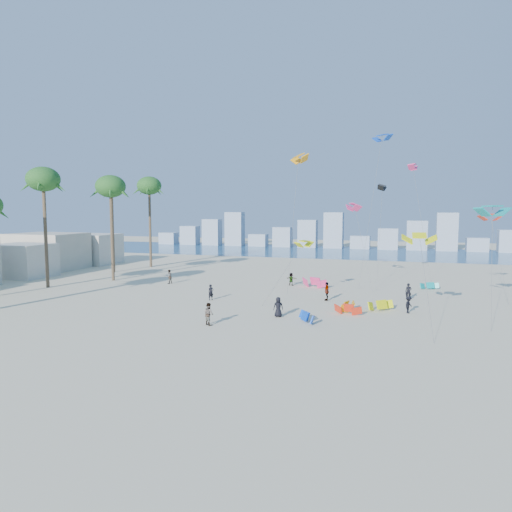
% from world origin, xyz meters
% --- Properties ---
extents(ground, '(220.00, 220.00, 0.00)m').
position_xyz_m(ground, '(0.00, 0.00, 0.00)').
color(ground, beige).
rests_on(ground, ground).
extents(ocean, '(220.00, 220.00, 0.00)m').
position_xyz_m(ocean, '(0.00, 72.00, 0.01)').
color(ocean, navy).
rests_on(ocean, ground).
extents(kitesurfer_near, '(0.67, 0.69, 1.60)m').
position_xyz_m(kitesurfer_near, '(-1.38, 14.68, 0.80)').
color(kitesurfer_near, black).
rests_on(kitesurfer_near, ground).
extents(kitesurfer_mid, '(1.09, 1.04, 1.78)m').
position_xyz_m(kitesurfer_mid, '(2.45, 5.19, 0.89)').
color(kitesurfer_mid, gray).
rests_on(kitesurfer_mid, ground).
extents(kitesurfers_far, '(29.07, 17.34, 1.87)m').
position_xyz_m(kitesurfers_far, '(6.38, 18.79, 0.84)').
color(kitesurfers_far, black).
rests_on(kitesurfers_far, ground).
extents(grounded_kites, '(16.06, 21.96, 1.06)m').
position_xyz_m(grounded_kites, '(11.88, 18.09, 0.44)').
color(grounded_kites, blue).
rests_on(grounded_kites, ground).
extents(flying_kites, '(26.48, 34.16, 18.56)m').
position_xyz_m(flying_kites, '(16.13, 23.40, 11.31)').
color(flying_kites, '#DAE30B').
rests_on(flying_kites, ground).
extents(palm_row, '(9.43, 44.80, 14.36)m').
position_xyz_m(palm_row, '(-21.44, 16.16, 11.86)').
color(palm_row, brown).
rests_on(palm_row, ground).
extents(beachfront_buildings, '(11.50, 43.00, 6.00)m').
position_xyz_m(beachfront_buildings, '(-33.69, 20.82, 2.67)').
color(beachfront_buildings, beige).
rests_on(beachfront_buildings, ground).
extents(distant_skyline, '(85.00, 3.00, 8.40)m').
position_xyz_m(distant_skyline, '(-1.19, 82.00, 3.09)').
color(distant_skyline, '#9EADBF').
rests_on(distant_skyline, ground).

